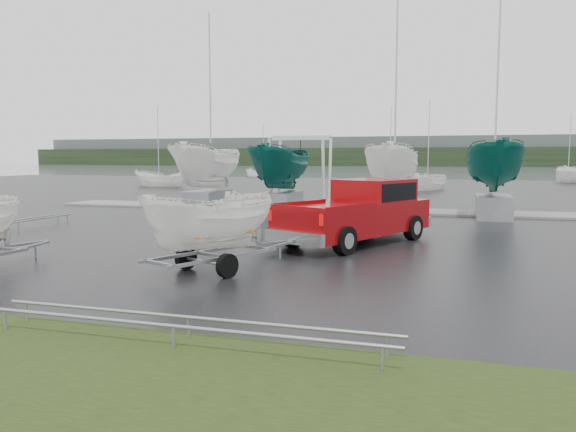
{
  "coord_description": "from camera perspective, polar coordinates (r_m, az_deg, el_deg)",
  "views": [
    {
      "loc": [
        8.12,
        -17.26,
        2.93
      ],
      "look_at": [
        3.33,
        -1.47,
        1.2
      ],
      "focal_mm": 35.0,
      "sensor_mm": 36.0,
      "label": 1
    }
  ],
  "objects": [
    {
      "name": "keelboat_3",
      "position": [
        28.64,
        20.39,
        8.02
      ],
      "size": [
        2.59,
        3.2,
        10.77
      ],
      "color": "#909398",
      "rests_on": "ground"
    },
    {
      "name": "moored_boat_2",
      "position": [
        52.1,
        13.98,
        2.6
      ],
      "size": [
        3.06,
        3.1,
        11.19
      ],
      "rotation": [
        0.0,
        0.0,
        5.96
      ],
      "color": "white",
      "rests_on": "ground"
    },
    {
      "name": "moored_boat_4",
      "position": [
        83.89,
        -2.5,
        4.0
      ],
      "size": [
        2.25,
        2.19,
        10.8
      ],
      "rotation": [
        0.0,
        0.0,
        1.53
      ],
      "color": "white",
      "rests_on": "ground"
    },
    {
      "name": "treeline",
      "position": [
        187.44,
        14.45,
        5.83
      ],
      "size": [
        300.0,
        8.0,
        6.0
      ],
      "primitive_type": "cube",
      "color": "black",
      "rests_on": "ground"
    },
    {
      "name": "dock",
      "position": [
        31.47,
        1.83,
        0.74
      ],
      "size": [
        30.0,
        3.0,
        0.12
      ],
      "primitive_type": "cube",
      "color": "gray",
      "rests_on": "ground"
    },
    {
      "name": "ground_plane",
      "position": [
        19.3,
        -8.25,
        -2.81
      ],
      "size": [
        120.0,
        120.0,
        0.0
      ],
      "primitive_type": "plane",
      "color": "black",
      "rests_on": "ground"
    },
    {
      "name": "mast_rack_0",
      "position": [
        25.17,
        -26.14,
        -0.51
      ],
      "size": [
        0.56,
        6.5,
        0.06
      ],
      "rotation": [
        0.0,
        0.0,
        1.57
      ],
      "color": "#909398",
      "rests_on": "ground"
    },
    {
      "name": "keelboat_1",
      "position": [
        29.87,
        -0.73,
        7.85
      ],
      "size": [
        2.46,
        3.2,
        7.63
      ],
      "color": "#909398",
      "rests_on": "ground"
    },
    {
      "name": "keelboat_0",
      "position": [
        31.21,
        -8.25,
        7.99
      ],
      "size": [
        2.54,
        3.2,
        10.72
      ],
      "color": "#909398",
      "rests_on": "ground"
    },
    {
      "name": "moored_boat_3",
      "position": [
        74.58,
        26.54,
        3.12
      ],
      "size": [
        3.2,
        3.27,
        11.84
      ],
      "rotation": [
        0.0,
        0.0,
        3.03
      ],
      "color": "white",
      "rests_on": "ground"
    },
    {
      "name": "pickup_truck",
      "position": [
        19.45,
        7.49,
        0.62
      ],
      "size": [
        4.7,
        6.82,
        2.16
      ],
      "rotation": [
        0.0,
        0.0,
        -0.43
      ],
      "color": "maroon",
      "rests_on": "ground"
    },
    {
      "name": "far_hill",
      "position": [
        195.44,
        14.56,
        6.41
      ],
      "size": [
        300.0,
        6.0,
        10.0
      ],
      "primitive_type": "cube",
      "color": "#4C5651",
      "rests_on": "ground"
    },
    {
      "name": "lake",
      "position": [
        117.58,
        12.93,
        4.41
      ],
      "size": [
        300.0,
        300.0,
        0.0
      ],
      "primitive_type": "plane",
      "color": "slate",
      "rests_on": "ground"
    },
    {
      "name": "mast_rack_2",
      "position": [
        9.16,
        -10.82,
        -10.49
      ],
      "size": [
        7.0,
        0.56,
        0.06
      ],
      "color": "#909398",
      "rests_on": "ground"
    },
    {
      "name": "moored_boat_0",
      "position": [
        57.96,
        -12.95,
        2.95
      ],
      "size": [
        3.09,
        3.05,
        11.28
      ],
      "rotation": [
        0.0,
        0.0,
        4.45
      ],
      "color": "white",
      "rests_on": "ground"
    },
    {
      "name": "boat_hoist",
      "position": [
        31.42,
        1.28,
        5.52
      ],
      "size": [
        3.3,
        2.18,
        4.12
      ],
      "color": "silver",
      "rests_on": "ground"
    },
    {
      "name": "keelboat_2",
      "position": [
        28.45,
        10.71,
        7.93
      ],
      "size": [
        2.48,
        3.2,
        10.65
      ],
      "color": "#909398",
      "rests_on": "ground"
    },
    {
      "name": "trailer_hitched",
      "position": [
        14.26,
        -7.88,
        4.36
      ],
      "size": [
        2.57,
        3.76,
        4.67
      ],
      "rotation": [
        0.0,
        0.0,
        -0.43
      ],
      "color": "#909398",
      "rests_on": "ground"
    },
    {
      "name": "moored_boat_1",
      "position": [
        57.63,
        10.3,
        2.99
      ],
      "size": [
        3.39,
        3.4,
        11.22
      ],
      "rotation": [
        0.0,
        0.0,
        0.57
      ],
      "color": "white",
      "rests_on": "ground"
    }
  ]
}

